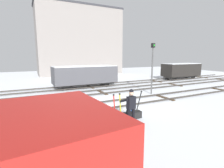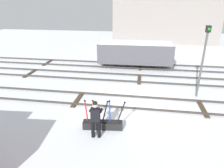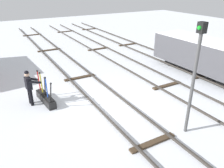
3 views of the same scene
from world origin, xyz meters
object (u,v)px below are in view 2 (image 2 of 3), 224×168
object	(u,v)px
rail_worker	(96,117)
freight_car_mid_siding	(135,53)
signal_post	(204,56)
switch_lever_frame	(103,124)

from	to	relation	value
rail_worker	freight_car_mid_siding	world-z (taller)	freight_car_mid_siding
rail_worker	signal_post	bearing A→B (deg)	36.50
signal_post	freight_car_mid_siding	size ratio (longest dim) A/B	0.66
switch_lever_frame	signal_post	xyz separation A→B (m)	(5.05, 4.18, 2.30)
switch_lever_frame	rail_worker	size ratio (longest dim) A/B	1.12
switch_lever_frame	freight_car_mid_siding	world-z (taller)	freight_car_mid_siding
switch_lever_frame	rail_worker	xyz separation A→B (m)	(-0.16, -0.63, 0.72)
switch_lever_frame	signal_post	distance (m)	6.95
rail_worker	signal_post	distance (m)	7.27
signal_post	freight_car_mid_siding	xyz separation A→B (m)	(-4.07, 5.42, -1.27)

